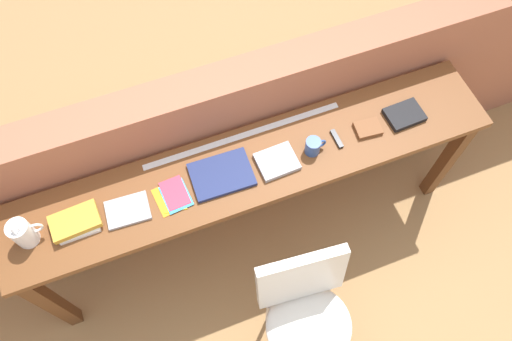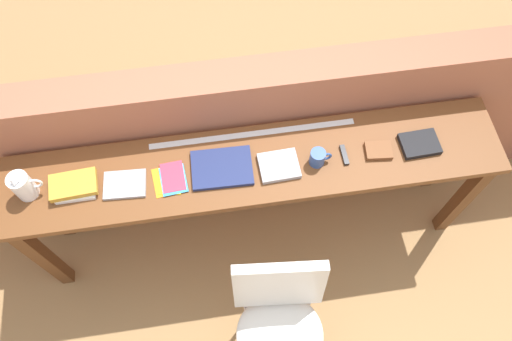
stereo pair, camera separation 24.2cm
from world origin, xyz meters
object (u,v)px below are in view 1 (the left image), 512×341
Objects in this scene: book_stack_leftmost at (76,222)px; book_repair_rightmost at (404,115)px; magazine_cycling at (128,210)px; chair_white_moulded at (306,310)px; pamphlet_pile_colourful at (173,196)px; leather_journal_brown at (368,128)px; pitcher_white at (23,233)px; multitool_folded at (337,139)px; book_open_centre at (222,175)px; mug at (313,146)px.

book_stack_leftmost is 1.71m from book_repair_rightmost.
chair_white_moulded is at bearing -41.82° from magazine_cycling.
chair_white_moulded is 0.87m from pamphlet_pile_colourful.
book_stack_leftmost reaches higher than leather_journal_brown.
pitcher_white is at bearing -175.23° from leather_journal_brown.
book_stack_leftmost is at bearing 179.32° from multitool_folded.
leather_journal_brown reaches higher than magazine_cycling.
multitool_folded is (1.32, -0.02, -0.02)m from book_stack_leftmost.
book_repair_rightmost is (0.39, 0.00, 0.01)m from multitool_folded.
leather_journal_brown is at bearing 0.40° from book_open_centre.
book_repair_rightmost is (1.00, -0.01, 0.00)m from book_open_centre.
mug reaches higher than leather_journal_brown.
pitcher_white is 0.22m from book_stack_leftmost.
pitcher_white is 1.40m from mug.
book_stack_leftmost is 1.49m from leather_journal_brown.
chair_white_moulded is at bearing -37.35° from book_stack_leftmost.
book_repair_rightmost reaches higher than leather_journal_brown.
pitcher_white is 0.68m from pamphlet_pile_colourful.
pamphlet_pile_colourful is at bearing 123.65° from chair_white_moulded.
pitcher_white reaches higher than multitool_folded.
book_stack_leftmost reaches higher than book_open_centre.
book_repair_rightmost is at bearing -0.54° from pitcher_white.
chair_white_moulded is 0.80m from book_open_centre.
pitcher_white is at bearing 179.20° from multitool_folded.
pitcher_white is 0.93m from book_open_centre.
book_open_centre is at bearing 5.73° from magazine_cycling.
leather_journal_brown reaches higher than multitool_folded.
leather_journal_brown is at bearing 2.28° from mug.
pitcher_white reaches higher than leather_journal_brown.
leather_journal_brown is (0.78, -0.02, 0.00)m from book_open_centre.
pitcher_white is 1.67× the size of mug.
book_stack_leftmost is at bearing -178.38° from book_open_centre.
book_stack_leftmost reaches higher than chair_white_moulded.
book_stack_leftmost is at bearing 177.40° from book_repair_rightmost.
book_repair_rightmost is at bearing 1.02° from book_open_centre.
pitcher_white reaches higher than book_open_centre.
mug reaches higher than multitool_folded.
leather_journal_brown is at bearing 0.33° from pamphlet_pile_colourful.
book_repair_rightmost reaches higher than magazine_cycling.
book_open_centre is 2.70× the size of mug.
multitool_folded reaches higher than chair_white_moulded.
chair_white_moulded is 8.10× the size of multitool_folded.
pitcher_white is at bearing 178.49° from mug.
magazine_cycling is at bearing -174.31° from leather_journal_brown.
pamphlet_pile_colourful is (0.22, -0.00, -0.00)m from magazine_cycling.
chair_white_moulded is 4.43× the size of magazine_cycling.
mug is (0.47, -0.03, 0.03)m from book_open_centre.
leather_journal_brown is (0.60, 0.66, 0.37)m from chair_white_moulded.
multitool_folded is (0.14, 0.02, -0.04)m from mug.
magazine_cycling is at bearing -175.90° from book_open_centre.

